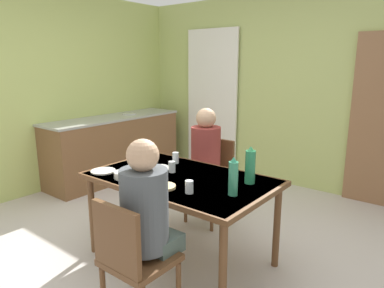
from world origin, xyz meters
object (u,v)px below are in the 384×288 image
(water_bottle_green_near, at_px, (233,177))
(dining_table, at_px, (181,185))
(chair_near_diner, at_px, (131,258))
(person_far_diner, at_px, (205,151))
(chair_far_diner, at_px, (212,175))
(serving_bowl_center, at_px, (124,175))
(person_near_diner, at_px, (146,207))
(kitchen_counter, at_px, (115,147))
(water_bottle_green_far, at_px, (250,166))

(water_bottle_green_near, bearing_deg, dining_table, 171.49)
(chair_near_diner, height_order, person_far_diner, person_far_diner)
(chair_near_diner, bearing_deg, chair_far_diner, 108.57)
(chair_far_diner, xyz_separation_m, water_bottle_green_near, (0.81, -0.90, 0.38))
(water_bottle_green_near, height_order, serving_bowl_center, water_bottle_green_near)
(chair_far_diner, distance_m, water_bottle_green_near, 1.27)
(chair_far_diner, relative_size, serving_bowl_center, 5.12)
(chair_far_diner, relative_size, person_far_diner, 1.13)
(person_near_diner, distance_m, serving_bowl_center, 0.74)
(person_far_diner, relative_size, water_bottle_green_near, 2.75)
(chair_near_diner, relative_size, water_bottle_green_near, 3.11)
(person_far_diner, height_order, serving_bowl_center, person_far_diner)
(person_near_diner, relative_size, person_far_diner, 1.00)
(chair_near_diner, height_order, person_near_diner, person_near_diner)
(kitchen_counter, distance_m, person_far_diner, 2.03)
(kitchen_counter, distance_m, water_bottle_green_far, 2.91)
(chair_far_diner, distance_m, person_far_diner, 0.31)
(kitchen_counter, relative_size, serving_bowl_center, 12.34)
(water_bottle_green_near, relative_size, water_bottle_green_far, 0.95)
(chair_far_diner, height_order, water_bottle_green_near, water_bottle_green_near)
(dining_table, relative_size, serving_bowl_center, 8.92)
(dining_table, height_order, water_bottle_green_near, water_bottle_green_near)
(person_near_diner, distance_m, person_far_diner, 1.47)
(water_bottle_green_far, bearing_deg, dining_table, -157.60)
(person_far_diner, height_order, water_bottle_green_far, person_far_diner)
(chair_far_diner, xyz_separation_m, serving_bowl_center, (-0.08, -1.13, 0.27))
(chair_far_diner, bearing_deg, serving_bowl_center, 85.72)
(water_bottle_green_far, bearing_deg, chair_near_diner, -102.37)
(serving_bowl_center, bearing_deg, water_bottle_green_far, 31.19)
(dining_table, xyz_separation_m, chair_far_diner, (-0.26, 0.82, -0.18))
(kitchen_counter, relative_size, chair_far_diner, 2.41)
(chair_near_diner, bearing_deg, kitchen_counter, 142.31)
(water_bottle_green_near, xyz_separation_m, serving_bowl_center, (-0.89, -0.22, -0.10))
(water_bottle_green_far, distance_m, serving_bowl_center, 1.01)
(chair_far_diner, bearing_deg, person_near_diner, 110.12)
(water_bottle_green_far, bearing_deg, person_far_diner, 148.95)
(kitchen_counter, relative_size, dining_table, 1.38)
(water_bottle_green_far, relative_size, serving_bowl_center, 1.74)
(chair_near_diner, xyz_separation_m, person_near_diner, (-0.00, 0.14, 0.28))
(person_near_diner, bearing_deg, water_bottle_green_far, 75.82)
(person_far_diner, bearing_deg, serving_bowl_center, 85.14)
(serving_bowl_center, bearing_deg, person_near_diner, -30.68)
(chair_near_diner, distance_m, person_near_diner, 0.31)
(dining_table, bearing_deg, chair_far_diner, 107.32)
(chair_near_diner, distance_m, person_far_diner, 1.63)
(dining_table, bearing_deg, person_near_diner, -66.65)
(chair_far_diner, xyz_separation_m, person_far_diner, (-0.00, -0.14, 0.28))
(person_far_diner, relative_size, water_bottle_green_far, 2.60)
(water_bottle_green_near, bearing_deg, serving_bowl_center, -165.96)
(serving_bowl_center, bearing_deg, chair_near_diner, -38.94)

